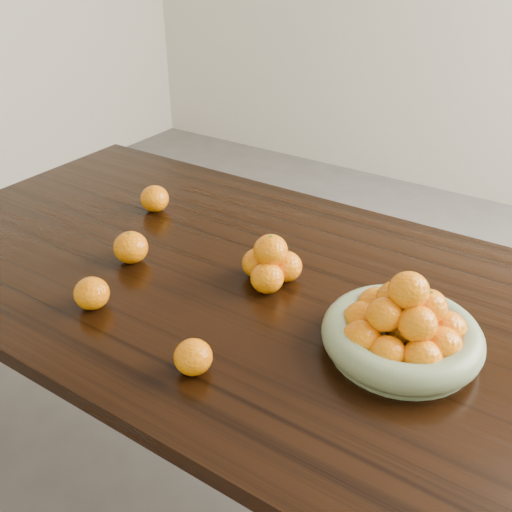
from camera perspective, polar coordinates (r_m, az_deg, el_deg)
The scene contains 8 objects.
ground at distance 1.88m, azimuth 0.61°, elevation -22.09°, with size 5.00×5.00×0.00m, color #605D5B.
dining_table at distance 1.41m, azimuth 0.76°, elevation -5.67°, with size 2.00×1.00×0.75m.
fruit_bowl at distance 1.17m, azimuth 14.44°, elevation -7.18°, with size 0.32×0.32×0.18m.
orange_pyramid at distance 1.34m, azimuth 1.45°, elevation -0.81°, with size 0.14×0.14×0.12m.
loose_orange_0 at distance 1.46m, azimuth -12.42°, elevation 0.85°, with size 0.09×0.09×0.08m, color orange.
loose_orange_1 at distance 1.31m, azimuth -16.11°, elevation -3.60°, with size 0.08×0.08×0.07m, color orange.
loose_orange_2 at distance 1.10m, azimuth -6.30°, elevation -10.00°, with size 0.07×0.07×0.07m, color orange.
loose_orange_3 at distance 1.71m, azimuth -10.10°, elevation 5.67°, with size 0.08×0.08×0.08m, color orange.
Camera 1 is at (0.61, -0.96, 1.50)m, focal length 40.00 mm.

